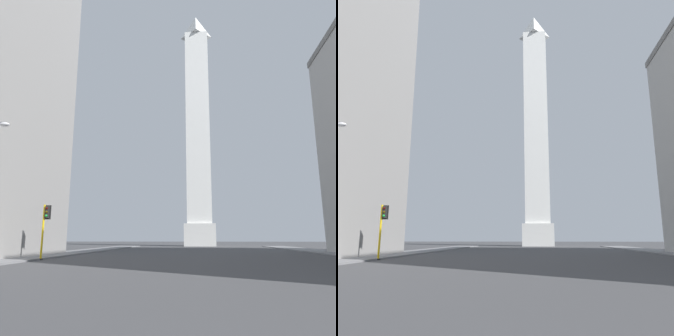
# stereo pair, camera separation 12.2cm
# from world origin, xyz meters

# --- Properties ---
(sidewalk_left) EXTENTS (5.00, 99.72, 0.15)m
(sidewalk_left) POSITION_xyz_m (-17.24, 29.91, 0.07)
(sidewalk_left) COLOR slate
(sidewalk_left) RESTS_ON ground_plane
(obelisk) EXTENTS (7.83, 7.83, 65.80)m
(obelisk) POSITION_xyz_m (0.00, 83.10, 31.54)
(obelisk) COLOR silver
(obelisk) RESTS_ON ground_plane
(traffic_light_mid_left) EXTENTS (0.76, 0.52, 5.01)m
(traffic_light_mid_left) POSITION_xyz_m (-14.62, 27.20, 3.31)
(traffic_light_mid_left) COLOR yellow
(traffic_light_mid_left) RESTS_ON ground_plane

